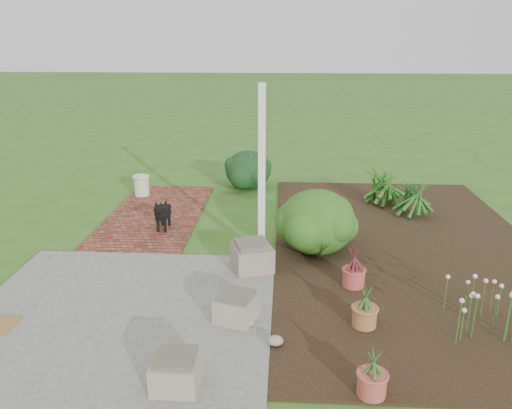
# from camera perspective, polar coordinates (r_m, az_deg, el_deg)

# --- Properties ---
(ground) EXTENTS (80.00, 80.00, 0.00)m
(ground) POSITION_cam_1_polar(r_m,az_deg,el_deg) (7.34, -1.76, -6.16)
(ground) COLOR #325C1D
(ground) RESTS_ON ground
(concrete_patio) EXTENTS (3.50, 3.50, 0.04)m
(concrete_patio) POSITION_cam_1_polar(r_m,az_deg,el_deg) (6.05, -15.45, -12.41)
(concrete_patio) COLOR #5C5C5A
(concrete_patio) RESTS_ON ground
(brick_path) EXTENTS (1.60, 3.50, 0.04)m
(brick_path) POSITION_cam_1_polar(r_m,az_deg,el_deg) (9.22, -11.37, -1.11)
(brick_path) COLOR #592A1C
(brick_path) RESTS_ON ground
(garden_bed) EXTENTS (4.00, 7.00, 0.03)m
(garden_bed) POSITION_cam_1_polar(r_m,az_deg,el_deg) (7.98, 16.81, -4.75)
(garden_bed) COLOR black
(garden_bed) RESTS_ON ground
(veranda_post) EXTENTS (0.10, 0.10, 2.50)m
(veranda_post) POSITION_cam_1_polar(r_m,az_deg,el_deg) (6.98, 0.67, 3.48)
(veranda_post) COLOR white
(veranda_post) RESTS_ON ground
(stone_trough_near) EXTENTS (0.42, 0.42, 0.28)m
(stone_trough_near) POSITION_cam_1_polar(r_m,az_deg,el_deg) (4.83, -9.10, -18.42)
(stone_trough_near) COLOR gray
(stone_trough_near) RESTS_ON concrete_patio
(stone_trough_mid) EXTENTS (0.53, 0.53, 0.28)m
(stone_trough_mid) POSITION_cam_1_polar(r_m,az_deg,el_deg) (5.73, -2.23, -11.74)
(stone_trough_mid) COLOR gray
(stone_trough_mid) RESTS_ON concrete_patio
(stone_trough_far) EXTENTS (0.64, 0.64, 0.34)m
(stone_trough_far) POSITION_cam_1_polar(r_m,az_deg,el_deg) (6.87, -0.44, -6.02)
(stone_trough_far) COLOR #726356
(stone_trough_far) RESTS_ON concrete_patio
(black_dog) EXTENTS (0.18, 0.58, 0.50)m
(black_dog) POSITION_cam_1_polar(r_m,az_deg,el_deg) (8.32, -10.66, -0.91)
(black_dog) COLOR black
(black_dog) RESTS_ON brick_path
(cream_ceramic_urn) EXTENTS (0.33, 0.33, 0.39)m
(cream_ceramic_urn) POSITION_cam_1_polar(r_m,az_deg,el_deg) (10.29, -12.94, 2.12)
(cream_ceramic_urn) COLOR beige
(cream_ceramic_urn) RESTS_ON brick_path
(evergreen_shrub) EXTENTS (1.27, 1.27, 0.96)m
(evergreen_shrub) POSITION_cam_1_polar(r_m,az_deg,el_deg) (7.40, 6.97, -1.78)
(evergreen_shrub) COLOR #144013
(evergreen_shrub) RESTS_ON garden_bed
(agapanthus_clump_back) EXTENTS (1.09, 1.09, 0.85)m
(agapanthus_clump_back) POSITION_cam_1_polar(r_m,az_deg,el_deg) (9.29, 17.57, 1.34)
(agapanthus_clump_back) COLOR #14380D
(agapanthus_clump_back) RESTS_ON garden_bed
(agapanthus_clump_front) EXTENTS (1.32, 1.32, 0.88)m
(agapanthus_clump_front) POSITION_cam_1_polar(r_m,az_deg,el_deg) (9.75, 14.27, 2.55)
(agapanthus_clump_front) COLOR #0C380F
(agapanthus_clump_front) RESTS_ON garden_bed
(pink_flower_patch) EXTENTS (1.12, 1.12, 0.60)m
(pink_flower_patch) POSITION_cam_1_polar(r_m,az_deg,el_deg) (6.07, 24.67, -10.13)
(pink_flower_patch) COLOR #113D0F
(pink_flower_patch) RESTS_ON garden_bed
(terracotta_pot_bronze) EXTENTS (0.37, 0.37, 0.23)m
(terracotta_pot_bronze) POSITION_cam_1_polar(r_m,az_deg,el_deg) (6.58, 11.09, -8.16)
(terracotta_pot_bronze) COLOR #B1453B
(terracotta_pot_bronze) RESTS_ON garden_bed
(terracotta_pot_small_left) EXTENTS (0.27, 0.27, 0.22)m
(terracotta_pot_small_left) POSITION_cam_1_polar(r_m,az_deg,el_deg) (5.77, 12.29, -12.38)
(terracotta_pot_small_left) COLOR #A06336
(terracotta_pot_small_left) RESTS_ON garden_bed
(terracotta_pot_small_right) EXTENTS (0.30, 0.30, 0.22)m
(terracotta_pot_small_right) POSITION_cam_1_polar(r_m,az_deg,el_deg) (4.83, 13.09, -19.34)
(terracotta_pot_small_right) COLOR #AF483B
(terracotta_pot_small_right) RESTS_ON garden_bed
(purple_flowering_bush) EXTENTS (1.20, 1.20, 0.82)m
(purple_flowering_bush) POSITION_cam_1_polar(r_m,az_deg,el_deg) (10.62, -0.91, 4.09)
(purple_flowering_bush) COLOR black
(purple_flowering_bush) RESTS_ON ground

